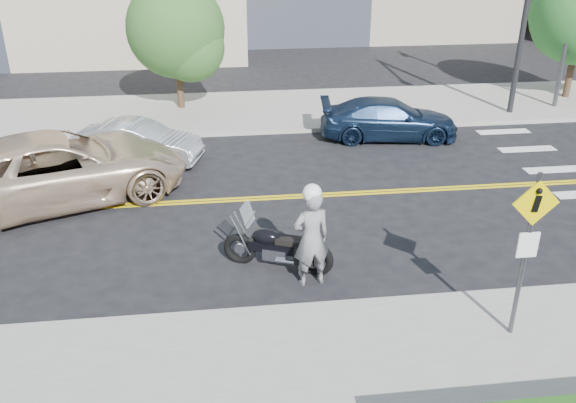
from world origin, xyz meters
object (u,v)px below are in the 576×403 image
Objects in this scene: motorcyclist at (311,236)px; parked_car_silver at (138,142)px; pedestrian_sign at (528,241)px; parked_car_blue at (389,119)px; motorcycle at (278,238)px; suv at (59,168)px.

motorcyclist reaches higher than parked_car_silver.
pedestrian_sign is at bearing 133.46° from motorcyclist.
pedestrian_sign is 0.67× the size of parked_car_blue.
parked_car_blue is (0.72, 10.51, -1.31)m from pedestrian_sign.
parked_car_silver is 8.01m from parked_car_blue.
motorcyclist is 9.19m from parked_car_blue.
parked_car_silver is 0.83× the size of parked_car_blue.
pedestrian_sign is 1.31× the size of motorcycle.
motorcyclist is 0.95× the size of motorcycle.
motorcycle is 6.50m from suv.
motorcycle is (-3.76, 2.87, -1.27)m from pedestrian_sign.
pedestrian_sign is at bearing -149.07° from suv.
pedestrian_sign is 0.47× the size of suv.
parked_car_silver is at bearing -55.72° from suv.
pedestrian_sign is at bearing -14.97° from motorcycle.
motorcycle is at bearing -134.91° from parked_car_silver.
motorcyclist is at bearing 161.73° from parked_car_blue.
parked_car_silver is (-7.20, 9.34, -1.35)m from pedestrian_sign.
pedestrian_sign is 4.89m from motorcycle.
suv reaches higher than motorcycle.
parked_car_silver is at bearing 127.62° from pedestrian_sign.
motorcyclist reaches higher than parked_car_blue.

